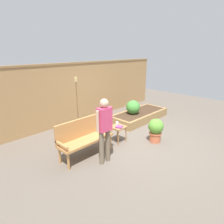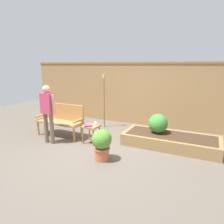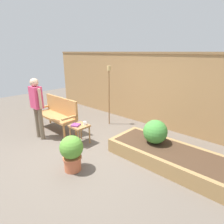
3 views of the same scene
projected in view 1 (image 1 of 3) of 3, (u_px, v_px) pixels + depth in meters
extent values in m
plane|color=#60564C|center=(134.00, 141.00, 5.66)|extent=(14.00, 14.00, 0.00)
cube|color=#A37A4C|center=(79.00, 93.00, 7.06)|extent=(8.40, 0.10, 2.10)
cube|color=olive|center=(78.00, 63.00, 6.73)|extent=(8.40, 0.14, 0.06)
cylinder|color=#B77F47|center=(101.00, 138.00, 5.39)|extent=(0.06, 0.06, 0.40)
cylinder|color=#B77F47|center=(110.00, 142.00, 5.15)|extent=(0.06, 0.06, 0.40)
cylinder|color=#B77F47|center=(60.00, 156.00, 4.49)|extent=(0.06, 0.06, 0.40)
cylinder|color=#B77F47|center=(68.00, 161.00, 4.25)|extent=(0.06, 0.06, 0.40)
cube|color=#B77F47|center=(86.00, 140.00, 4.75)|extent=(1.44, 0.48, 0.06)
cube|color=#B77F47|center=(81.00, 128.00, 4.81)|extent=(1.44, 0.06, 0.48)
cube|color=#B77F47|center=(61.00, 145.00, 4.24)|extent=(0.06, 0.48, 0.04)
cube|color=#B77F47|center=(106.00, 128.00, 5.18)|extent=(0.06, 0.48, 0.04)
cylinder|color=#9E7042|center=(118.00, 131.00, 5.78)|extent=(0.04, 0.04, 0.44)
cylinder|color=#9E7042|center=(126.00, 135.00, 5.56)|extent=(0.04, 0.04, 0.44)
cylinder|color=#9E7042|center=(110.00, 135.00, 5.55)|extent=(0.04, 0.04, 0.44)
cylinder|color=#9E7042|center=(118.00, 138.00, 5.33)|extent=(0.04, 0.04, 0.44)
cube|color=#9E7042|center=(118.00, 127.00, 5.48)|extent=(0.40, 0.40, 0.04)
cylinder|color=white|center=(117.00, 123.00, 5.59)|extent=(0.07, 0.07, 0.08)
torus|color=white|center=(118.00, 123.00, 5.62)|extent=(0.06, 0.01, 0.06)
cube|color=#7F3875|center=(119.00, 127.00, 5.39)|extent=(0.25, 0.25, 0.04)
cylinder|color=#C66642|center=(155.00, 138.00, 5.59)|extent=(0.32, 0.32, 0.25)
cylinder|color=#C66642|center=(155.00, 133.00, 5.54)|extent=(0.35, 0.35, 0.04)
sphere|color=#569333|center=(156.00, 126.00, 5.48)|extent=(0.44, 0.44, 0.44)
cube|color=#997547|center=(149.00, 118.00, 7.08)|extent=(2.40, 0.09, 0.30)
cube|color=#997547|center=(130.00, 113.00, 7.68)|extent=(2.40, 0.09, 0.30)
cube|color=#997547|center=(119.00, 123.00, 6.59)|extent=(0.09, 0.82, 0.30)
cube|color=#997547|center=(156.00, 109.00, 8.17)|extent=(0.09, 0.82, 0.30)
cube|color=#422D1E|center=(139.00, 116.00, 7.38)|extent=(2.22, 0.82, 0.30)
cylinder|color=brown|center=(133.00, 113.00, 7.12)|extent=(0.04, 0.04, 0.06)
sphere|color=#428938|center=(133.00, 107.00, 7.05)|extent=(0.51, 0.51, 0.51)
cylinder|color=brown|center=(77.00, 107.00, 6.07)|extent=(0.03, 0.03, 1.64)
cylinder|color=tan|center=(76.00, 79.00, 5.80)|extent=(0.10, 0.10, 0.13)
cylinder|color=#70604C|center=(108.00, 145.00, 4.54)|extent=(0.11, 0.11, 0.82)
cylinder|color=#70604C|center=(102.00, 148.00, 4.41)|extent=(0.11, 0.11, 0.82)
cube|color=#D13D66|center=(104.00, 119.00, 4.27)|extent=(0.32, 0.20, 0.54)
cylinder|color=tan|center=(111.00, 117.00, 4.40)|extent=(0.07, 0.07, 0.49)
cylinder|color=tan|center=(98.00, 121.00, 4.13)|extent=(0.07, 0.07, 0.49)
sphere|color=tan|center=(104.00, 103.00, 4.15)|extent=(0.20, 0.20, 0.20)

